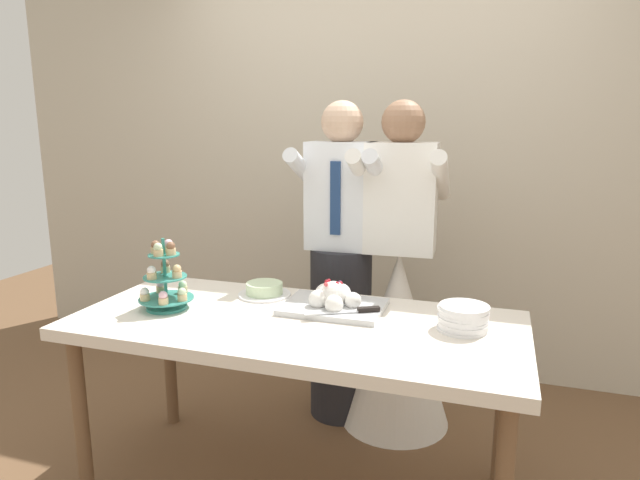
# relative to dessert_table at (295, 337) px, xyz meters

# --- Properties ---
(rear_wall) EXTENTS (5.20, 0.10, 2.90)m
(rear_wall) POSITION_rel_dessert_table_xyz_m (0.00, 1.44, 0.75)
(rear_wall) COLOR beige
(rear_wall) RESTS_ON ground_plane
(dessert_table) EXTENTS (1.80, 0.80, 0.78)m
(dessert_table) POSITION_rel_dessert_table_xyz_m (0.00, 0.00, 0.00)
(dessert_table) COLOR silver
(dessert_table) RESTS_ON ground_plane
(cupcake_stand) EXTENTS (0.23, 0.23, 0.31)m
(cupcake_stand) POSITION_rel_dessert_table_xyz_m (-0.56, -0.05, 0.19)
(cupcake_stand) COLOR teal
(cupcake_stand) RESTS_ON dessert_table
(main_cake_tray) EXTENTS (0.42, 0.33, 0.13)m
(main_cake_tray) POSITION_rel_dessert_table_xyz_m (0.11, 0.16, 0.11)
(main_cake_tray) COLOR silver
(main_cake_tray) RESTS_ON dessert_table
(plate_stack) EXTENTS (0.20, 0.20, 0.10)m
(plate_stack) POSITION_rel_dessert_table_xyz_m (0.65, 0.09, 0.12)
(plate_stack) COLOR white
(plate_stack) RESTS_ON dessert_table
(round_cake) EXTENTS (0.24, 0.24, 0.06)m
(round_cake) POSITION_rel_dessert_table_xyz_m (-0.24, 0.25, 0.10)
(round_cake) COLOR white
(round_cake) RESTS_ON dessert_table
(person_groom) EXTENTS (0.46, 0.49, 1.66)m
(person_groom) POSITION_rel_dessert_table_xyz_m (-0.01, 0.69, 0.05)
(person_groom) COLOR #232328
(person_groom) RESTS_ON ground_plane
(person_bride) EXTENTS (0.56, 0.56, 1.66)m
(person_bride) POSITION_rel_dessert_table_xyz_m (0.29, 0.70, -0.12)
(person_bride) COLOR white
(person_bride) RESTS_ON ground_plane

